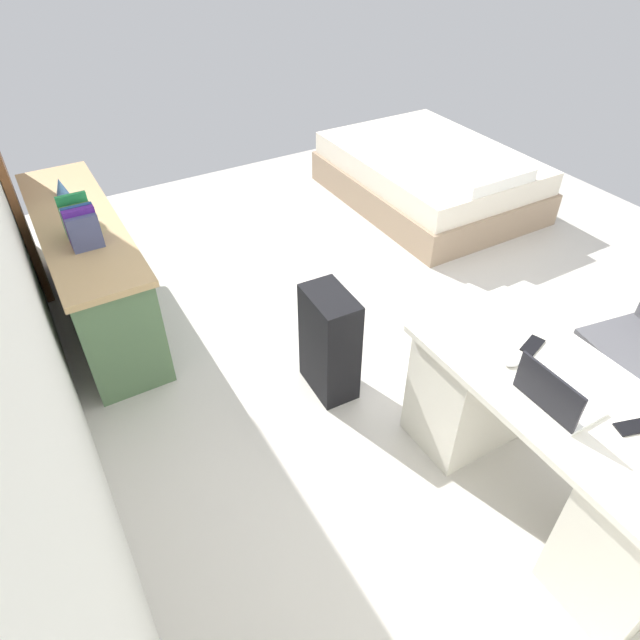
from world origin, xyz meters
The scene contains 11 objects.
ground_plane centered at (0.00, 0.00, 0.00)m, with size 5.88×5.88×0.00m, color beige.
desk centered at (-1.45, 0.27, 0.38)m, with size 1.44×0.67×0.72m.
credenza centered at (1.10, 1.76, 0.38)m, with size 1.80×0.48×0.75m.
bed centered at (1.32, -1.30, 0.24)m, with size 1.91×1.42×0.58m.
suitcase_black centered at (-0.29, 0.75, 0.34)m, with size 0.36×0.22×0.67m, color black.
laptop centered at (-1.45, 0.39, 0.77)m, with size 0.31×0.22×0.21m.
computer_mouse centered at (-1.19, 0.34, 0.74)m, with size 0.06×0.10×0.03m, color white.
cell_phone_near_laptop centered at (-1.70, 0.21, 0.73)m, with size 0.07×0.14×0.01m, color black.
cell_phone_by_mouse centered at (-1.15, 0.18, 0.73)m, with size 0.07×0.14×0.01m, color black.
book_row centered at (0.81, 1.76, 0.86)m, with size 0.27×0.17×0.24m.
figurine_small centered at (1.51, 1.76, 0.81)m, with size 0.08×0.08×0.11m, color #4C7FBF.
Camera 1 is at (-2.29, 1.99, 2.43)m, focal length 30.92 mm.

